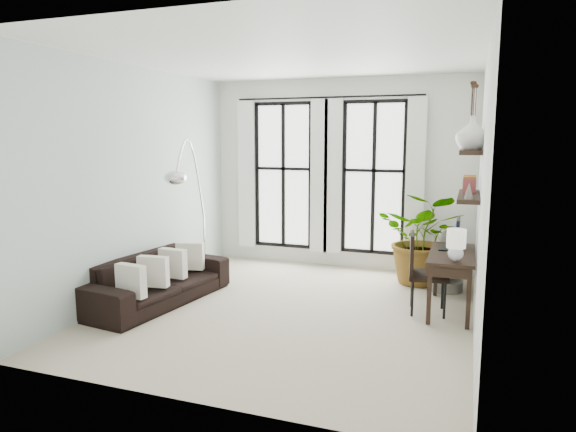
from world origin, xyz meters
The scene contains 16 objects.
floor centered at (0.00, 0.00, 0.00)m, with size 5.00×5.00×0.00m, color #BAB093.
ceiling centered at (0.00, 0.00, 3.20)m, with size 5.00×5.00×0.00m, color white.
wall_left centered at (-2.25, 0.00, 1.60)m, with size 5.00×5.00×0.00m, color #B5C9C1.
wall_right centered at (2.25, 0.00, 1.60)m, with size 5.00×5.00×0.00m, color white.
wall_back centered at (0.00, 2.50, 1.60)m, with size 4.50×4.50×0.00m, color white.
windows centered at (-0.20, 2.43, 1.56)m, with size 3.26×0.13×2.65m.
wall_shelves centered at (2.11, 0.69, 1.73)m, with size 0.25×1.30×0.60m.
sofa centered at (-1.80, -0.31, 0.32)m, with size 2.20×0.86×0.64m, color black.
throw_pillows centered at (-1.70, -0.31, 0.50)m, with size 0.40×1.52×0.40m.
plant centered at (1.50, 1.84, 0.71)m, with size 1.27×1.10×1.42m, color #2D7228.
desk centered at (1.95, 0.60, 0.72)m, with size 0.55×1.31×1.16m.
desk_chair centered at (1.59, 0.49, 0.58)m, with size 0.54×0.54×1.02m.
arc_lamp centered at (-1.70, 0.45, 1.72)m, with size 0.71×1.75×2.21m.
buddha centered at (1.85, 1.61, 0.38)m, with size 0.50×0.50×0.90m.
vase_a centered at (2.11, 0.40, 2.27)m, with size 0.37×0.37×0.38m, color white.
vase_b centered at (2.11, 0.80, 2.27)m, with size 0.37×0.37×0.38m, color white.
Camera 1 is at (2.13, -6.04, 2.22)m, focal length 32.00 mm.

